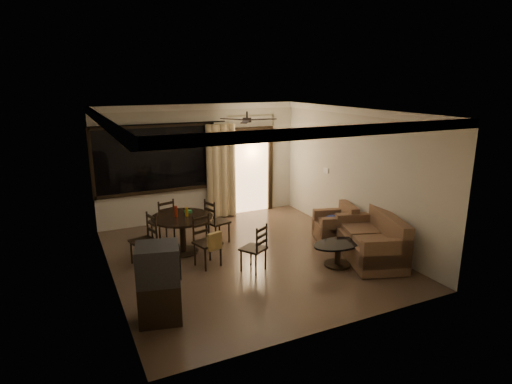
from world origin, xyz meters
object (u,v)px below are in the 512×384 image
dining_table (182,224)px  dining_chair_south (208,250)px  coffee_table (338,251)px  dining_chair_east (217,229)px  tv_cabinet (159,283)px  dining_chair_west (144,250)px  sofa (373,242)px  dining_chair_north (163,229)px  armchair (337,226)px  side_chair (254,257)px

dining_table → dining_chair_south: bearing=-74.4°
dining_chair_south → coffee_table: dining_chair_south is taller
dining_chair_east → tv_cabinet: size_ratio=0.83×
dining_chair_east → coffee_table: 2.62m
dining_chair_west → sofa: (3.97, -1.68, 0.07)m
dining_chair_north → dining_table: bearing=90.1°
armchair → side_chair: 2.32m
tv_cabinet → coffee_table: tv_cabinet is taller
dining_chair_west → coffee_table: 3.60m
coffee_table → dining_chair_south: bearing=155.0°
armchair → dining_chair_south: bearing=-161.5°
side_chair → dining_chair_west: bearing=-65.0°
armchair → side_chair: bearing=-147.6°
armchair → dining_chair_north: bearing=173.0°
dining_chair_east → dining_chair_north: 1.15m
armchair → dining_table: bearing=-176.4°
armchair → coffee_table: size_ratio=0.97×
dining_chair_north → armchair: (3.37, -1.53, 0.04)m
tv_cabinet → coffee_table: bearing=20.9°
tv_cabinet → side_chair: size_ratio=1.29×
dining_table → dining_chair_east: 0.89m
dining_chair_west → armchair: bearing=66.5°
dining_table → side_chair: 1.68m
dining_chair_west → tv_cabinet: tv_cabinet is taller
dining_chair_north → coffee_table: size_ratio=0.95×
dining_chair_east → dining_chair_south: (-0.57, -1.05, 0.02)m
coffee_table → armchair: bearing=55.1°
armchair → tv_cabinet: bearing=-142.7°
sofa → coffee_table: sofa is taller
tv_cabinet → armchair: 4.42m
dining_table → coffee_table: size_ratio=1.20×
dining_chair_west → side_chair: dining_chair_west is taller
dining_chair_south → side_chair: size_ratio=1.07×
dining_chair_west → dining_chair_north: same height
dining_chair_south → dining_chair_north: bearing=90.0°
side_chair → dining_table: bearing=-87.7°
dining_table → tv_cabinet: 2.48m
dining_chair_east → coffee_table: size_ratio=0.95×
dining_table → dining_chair_west: dining_table is taller
armchair → coffee_table: armchair is taller
sofa → coffee_table: bearing=-166.5°
dining_table → side_chair: size_ratio=1.35×
dining_chair_east → coffee_table: bearing=-157.9°
sofa → dining_table: bearing=167.5°
dining_chair_north → coffee_table: 3.69m
dining_table → dining_chair_north: dining_table is taller
coffee_table → dining_chair_north: bearing=135.3°
dining_table → armchair: dining_table is taller
tv_cabinet → armchair: tv_cabinet is taller
dining_chair_east → tv_cabinet: tv_cabinet is taller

